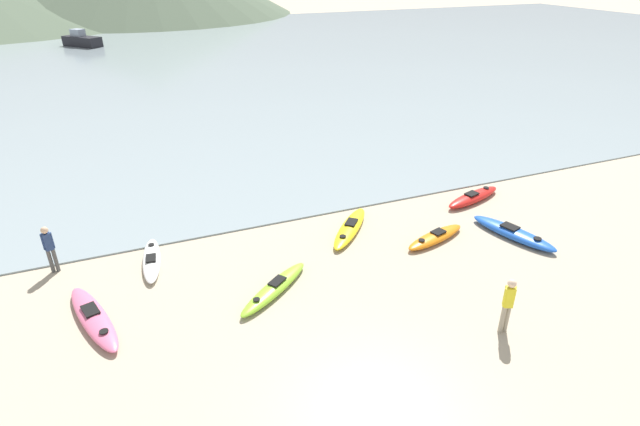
% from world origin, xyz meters
% --- Properties ---
extents(ground_plane, '(400.00, 400.00, 0.00)m').
position_xyz_m(ground_plane, '(0.00, 0.00, 0.00)').
color(ground_plane, tan).
extents(bay_water, '(160.00, 70.00, 0.06)m').
position_xyz_m(bay_water, '(0.00, 44.09, 0.03)').
color(bay_water, gray).
rests_on(bay_water, ground_plane).
extents(kayak_on_sand_0, '(3.13, 1.52, 0.41)m').
position_xyz_m(kayak_on_sand_0, '(8.68, 7.91, 0.18)').
color(kayak_on_sand_0, red).
rests_on(kayak_on_sand_0, ground_plane).
extents(kayak_on_sand_1, '(0.85, 2.81, 0.32)m').
position_xyz_m(kayak_on_sand_1, '(-4.05, 8.04, 0.14)').
color(kayak_on_sand_1, white).
rests_on(kayak_on_sand_1, ground_plane).
extents(kayak_on_sand_2, '(2.87, 2.37, 0.34)m').
position_xyz_m(kayak_on_sand_2, '(-0.79, 5.01, 0.15)').
color(kayak_on_sand_2, '#8CCC2D').
rests_on(kayak_on_sand_2, ground_plane).
extents(kayak_on_sand_3, '(2.68, 2.91, 0.32)m').
position_xyz_m(kayak_on_sand_3, '(2.91, 7.54, 0.14)').
color(kayak_on_sand_3, yellow).
rests_on(kayak_on_sand_3, ground_plane).
extents(kayak_on_sand_4, '(1.70, 3.37, 0.39)m').
position_xyz_m(kayak_on_sand_4, '(8.14, 4.93, 0.17)').
color(kayak_on_sand_4, blue).
rests_on(kayak_on_sand_4, ground_plane).
extents(kayak_on_sand_5, '(2.80, 1.40, 0.34)m').
position_xyz_m(kayak_on_sand_5, '(5.42, 5.78, 0.15)').
color(kayak_on_sand_5, orange).
rests_on(kayak_on_sand_5, ground_plane).
extents(kayak_on_sand_6, '(1.65, 3.52, 0.35)m').
position_xyz_m(kayak_on_sand_6, '(-5.83, 5.58, 0.15)').
color(kayak_on_sand_6, '#E5668C').
rests_on(kayak_on_sand_6, ground_plane).
extents(person_near_foreground, '(0.34, 0.27, 1.68)m').
position_xyz_m(person_near_foreground, '(4.37, 1.02, 0.96)').
color(person_near_foreground, gray).
rests_on(person_near_foreground, ground_plane).
extents(person_near_waterline, '(0.33, 0.24, 1.62)m').
position_xyz_m(person_near_waterline, '(-6.95, 8.73, 0.93)').
color(person_near_waterline, '#4C4C4C').
rests_on(person_near_waterline, ground_plane).
extents(moored_boat_2, '(4.16, 4.42, 1.77)m').
position_xyz_m(moored_boat_2, '(-6.74, 55.92, 0.68)').
color(moored_boat_2, black).
rests_on(moored_boat_2, bay_water).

